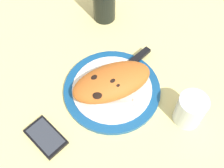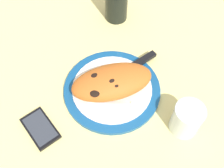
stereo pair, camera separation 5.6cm
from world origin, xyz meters
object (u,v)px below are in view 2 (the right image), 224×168
object	(u,v)px
calzone	(111,83)
fork	(122,104)
knife	(135,65)
water_glass	(186,120)
plate	(112,89)
smartphone	(40,128)

from	to	relation	value
calzone	fork	world-z (taller)	calzone
calzone	knife	world-z (taller)	calzone
water_glass	plate	bearing A→B (deg)	150.32
knife	smartphone	size ratio (longest dim) A/B	1.50
calzone	knife	bearing A→B (deg)	49.46
calzone	water_glass	distance (cm)	22.44
calzone	plate	bearing A→B (deg)	59.94
plate	knife	size ratio (longest dim) A/B	1.48
plate	smartphone	size ratio (longest dim) A/B	2.22
knife	smartphone	distance (cm)	33.19
plate	knife	distance (cm)	10.60
calzone	fork	bearing A→B (deg)	-57.28
plate	fork	xyz separation A→B (cm)	(2.94, -5.43, 1.01)
plate	knife	xyz separation A→B (cm)	(6.91, 7.93, 1.29)
fork	knife	xyz separation A→B (cm)	(3.97, 13.36, 0.28)
smartphone	fork	bearing A→B (deg)	18.27
calzone	smartphone	world-z (taller)	calzone
calzone	knife	size ratio (longest dim) A/B	1.34
smartphone	water_glass	xyz separation A→B (cm)	(38.53, 1.59, 3.49)
plate	smartphone	distance (cm)	22.89
plate	fork	distance (cm)	6.26
plate	water_glass	distance (cm)	22.67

